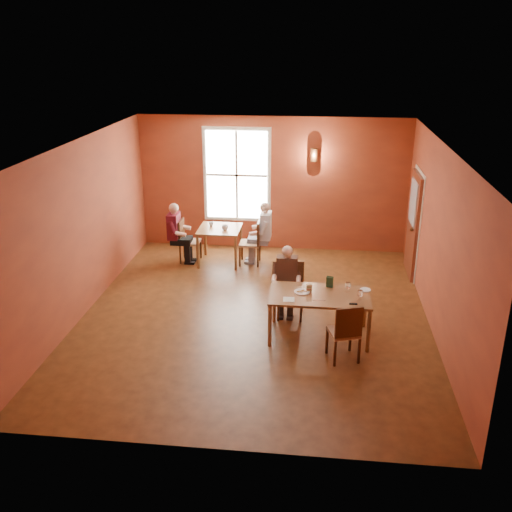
# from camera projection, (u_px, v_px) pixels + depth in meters

# --- Properties ---
(ground) EXTENTS (6.00, 7.00, 0.01)m
(ground) POSITION_uv_depth(u_px,v_px,m) (255.00, 316.00, 10.03)
(ground) COLOR brown
(ground) RESTS_ON ground
(wall_back) EXTENTS (6.00, 0.04, 3.00)m
(wall_back) POSITION_uv_depth(u_px,v_px,m) (273.00, 184.00, 12.73)
(wall_back) COLOR brown
(wall_back) RESTS_ON ground
(wall_front) EXTENTS (6.00, 0.04, 3.00)m
(wall_front) POSITION_uv_depth(u_px,v_px,m) (218.00, 339.00, 6.25)
(wall_front) COLOR brown
(wall_front) RESTS_ON ground
(wall_left) EXTENTS (0.04, 7.00, 3.00)m
(wall_left) POSITION_uv_depth(u_px,v_px,m) (82.00, 229.00, 9.81)
(wall_left) COLOR brown
(wall_left) RESTS_ON ground
(wall_right) EXTENTS (0.04, 7.00, 3.00)m
(wall_right) POSITION_uv_depth(u_px,v_px,m) (439.00, 242.00, 9.18)
(wall_right) COLOR brown
(wall_right) RESTS_ON ground
(ceiling) EXTENTS (6.00, 7.00, 0.04)m
(ceiling) POSITION_uv_depth(u_px,v_px,m) (255.00, 145.00, 8.95)
(ceiling) COLOR white
(ceiling) RESTS_ON wall_back
(window) EXTENTS (1.36, 0.10, 1.96)m
(window) POSITION_uv_depth(u_px,v_px,m) (237.00, 175.00, 12.70)
(window) COLOR white
(window) RESTS_ON wall_back
(door) EXTENTS (0.12, 1.04, 2.10)m
(door) POSITION_uv_depth(u_px,v_px,m) (413.00, 225.00, 11.48)
(door) COLOR maroon
(door) RESTS_ON ground
(wall_sconce) EXTENTS (0.16, 0.16, 0.28)m
(wall_sconce) POSITION_uv_depth(u_px,v_px,m) (314.00, 155.00, 12.29)
(wall_sconce) COLOR brown
(wall_sconce) RESTS_ON wall_back
(main_table) EXTENTS (1.61, 0.90, 0.75)m
(main_table) POSITION_uv_depth(u_px,v_px,m) (319.00, 315.00, 9.22)
(main_table) COLOR brown
(main_table) RESTS_ON ground
(chair_diner_main) EXTENTS (0.43, 0.43, 0.97)m
(chair_diner_main) POSITION_uv_depth(u_px,v_px,m) (291.00, 291.00, 9.83)
(chair_diner_main) COLOR #582A14
(chair_diner_main) RESTS_ON ground
(diner_main) EXTENTS (0.48, 0.48, 1.19)m
(diner_main) POSITION_uv_depth(u_px,v_px,m) (291.00, 286.00, 9.77)
(diner_main) COLOR black
(diner_main) RESTS_ON ground
(chair_empty) EXTENTS (0.53, 0.53, 0.94)m
(chair_empty) POSITION_uv_depth(u_px,v_px,m) (344.00, 331.00, 8.54)
(chair_empty) COLOR brown
(chair_empty) RESTS_ON ground
(plate_food) EXTENTS (0.29, 0.29, 0.03)m
(plate_food) POSITION_uv_depth(u_px,v_px,m) (302.00, 292.00, 9.14)
(plate_food) COLOR white
(plate_food) RESTS_ON main_table
(sandwich) EXTENTS (0.10, 0.10, 0.11)m
(sandwich) POSITION_uv_depth(u_px,v_px,m) (309.00, 288.00, 9.17)
(sandwich) COLOR tan
(sandwich) RESTS_ON main_table
(goblet_a) EXTENTS (0.09, 0.09, 0.19)m
(goblet_a) POSITION_uv_depth(u_px,v_px,m) (348.00, 287.00, 9.11)
(goblet_a) COLOR silver
(goblet_a) RESTS_ON main_table
(goblet_b) EXTENTS (0.10, 0.10, 0.18)m
(goblet_b) POSITION_uv_depth(u_px,v_px,m) (360.00, 295.00, 8.85)
(goblet_b) COLOR white
(goblet_b) RESTS_ON main_table
(menu_stand) EXTENTS (0.12, 0.09, 0.19)m
(menu_stand) POSITION_uv_depth(u_px,v_px,m) (330.00, 282.00, 9.30)
(menu_stand) COLOR #214126
(menu_stand) RESTS_ON main_table
(knife) EXTENTS (0.21, 0.03, 0.00)m
(knife) POSITION_uv_depth(u_px,v_px,m) (319.00, 300.00, 8.87)
(knife) COLOR silver
(knife) RESTS_ON main_table
(napkin) EXTENTS (0.19, 0.19, 0.01)m
(napkin) POSITION_uv_depth(u_px,v_px,m) (289.00, 299.00, 8.90)
(napkin) COLOR white
(napkin) RESTS_ON main_table
(side_plate) EXTENTS (0.19, 0.19, 0.01)m
(side_plate) POSITION_uv_depth(u_px,v_px,m) (365.00, 290.00, 9.22)
(side_plate) COLOR white
(side_plate) RESTS_ON main_table
(sunglasses) EXTENTS (0.12, 0.04, 0.02)m
(sunglasses) POSITION_uv_depth(u_px,v_px,m) (353.00, 304.00, 8.74)
(sunglasses) COLOR black
(sunglasses) RESTS_ON main_table
(second_table) EXTENTS (0.88, 0.88, 0.78)m
(second_table) POSITION_uv_depth(u_px,v_px,m) (220.00, 245.00, 12.26)
(second_table) COLOR brown
(second_table) RESTS_ON ground
(chair_diner_white) EXTENTS (0.43, 0.43, 0.97)m
(chair_diner_white) POSITION_uv_depth(u_px,v_px,m) (250.00, 242.00, 12.16)
(chair_diner_white) COLOR #603312
(chair_diner_white) RESTS_ON ground
(diner_white) EXTENTS (0.52, 0.52, 1.30)m
(diner_white) POSITION_uv_depth(u_px,v_px,m) (251.00, 235.00, 12.10)
(diner_white) COLOR white
(diner_white) RESTS_ON ground
(chair_diner_maroon) EXTENTS (0.41, 0.41, 0.93)m
(chair_diner_maroon) POSITION_uv_depth(u_px,v_px,m) (190.00, 241.00, 12.31)
(chair_diner_maroon) COLOR #462611
(chair_diner_maroon) RESTS_ON ground
(diner_maroon) EXTENTS (0.51, 0.51, 1.27)m
(diner_maroon) POSITION_uv_depth(u_px,v_px,m) (189.00, 233.00, 12.25)
(diner_maroon) COLOR maroon
(diner_maroon) RESTS_ON ground
(cup_a) EXTENTS (0.14, 0.14, 0.10)m
(cup_a) POSITION_uv_depth(u_px,v_px,m) (225.00, 228.00, 12.00)
(cup_a) COLOR white
(cup_a) RESTS_ON second_table
(cup_b) EXTENTS (0.12, 0.12, 0.09)m
(cup_b) POSITION_uv_depth(u_px,v_px,m) (211.00, 224.00, 12.23)
(cup_b) COLOR silver
(cup_b) RESTS_ON second_table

